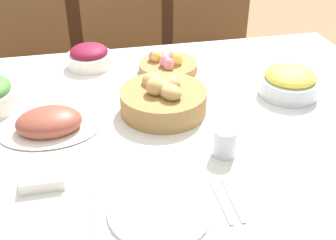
# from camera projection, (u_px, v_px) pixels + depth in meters

# --- Properties ---
(dining_table) EXTENTS (1.72, 1.16, 0.73)m
(dining_table) POSITION_uv_depth(u_px,v_px,m) (161.00, 200.00, 1.54)
(dining_table) COLOR silver
(dining_table) RESTS_ON ground
(chair_far_right) EXTENTS (0.44, 0.44, 0.97)m
(chair_far_right) POSITION_uv_depth(u_px,v_px,m) (215.00, 54.00, 2.28)
(chair_far_right) COLOR brown
(chair_far_right) RESTS_ON ground
(chair_far_left) EXTENTS (0.43, 0.43, 0.97)m
(chair_far_left) POSITION_uv_depth(u_px,v_px,m) (30.00, 70.00, 2.11)
(chair_far_left) COLOR brown
(chair_far_left) RESTS_ON ground
(chair_far_center) EXTENTS (0.44, 0.44, 0.97)m
(chair_far_center) POSITION_uv_depth(u_px,v_px,m) (128.00, 62.00, 2.20)
(chair_far_center) COLOR brown
(chair_far_center) RESTS_ON ground
(sideboard) EXTENTS (1.29, 0.44, 0.85)m
(sideboard) POSITION_uv_depth(u_px,v_px,m) (145.00, 20.00, 3.01)
(sideboard) COLOR #3D2616
(sideboard) RESTS_ON ground
(bread_basket) EXTENTS (0.28, 0.28, 0.13)m
(bread_basket) POSITION_uv_depth(u_px,v_px,m) (163.00, 99.00, 1.35)
(bread_basket) COLOR #9E7542
(bread_basket) RESTS_ON dining_table
(egg_basket) EXTENTS (0.23, 0.23, 0.08)m
(egg_basket) POSITION_uv_depth(u_px,v_px,m) (168.00, 65.00, 1.61)
(egg_basket) COLOR #9E7542
(egg_basket) RESTS_ON dining_table
(ham_platter) EXTENTS (0.30, 0.21, 0.08)m
(ham_platter) POSITION_uv_depth(u_px,v_px,m) (49.00, 123.00, 1.26)
(ham_platter) COLOR silver
(ham_platter) RESTS_ON dining_table
(pineapple_bowl) EXTENTS (0.20, 0.20, 0.10)m
(pineapple_bowl) POSITION_uv_depth(u_px,v_px,m) (289.00, 82.00, 1.44)
(pineapple_bowl) COLOR silver
(pineapple_bowl) RESTS_ON dining_table
(beet_salad_bowl) EXTENTS (0.17, 0.17, 0.09)m
(beet_salad_bowl) POSITION_uv_depth(u_px,v_px,m) (89.00, 56.00, 1.64)
(beet_salad_bowl) COLOR silver
(beet_salad_bowl) RESTS_ON dining_table
(dinner_plate) EXTENTS (0.25, 0.25, 0.01)m
(dinner_plate) POSITION_uv_depth(u_px,v_px,m) (160.00, 209.00, 0.99)
(dinner_plate) COLOR silver
(dinner_plate) RESTS_ON dining_table
(fork) EXTENTS (0.01, 0.16, 0.00)m
(fork) POSITION_uv_depth(u_px,v_px,m) (96.00, 220.00, 0.96)
(fork) COLOR #B7B7BC
(fork) RESTS_ON dining_table
(knife) EXTENTS (0.01, 0.16, 0.00)m
(knife) POSITION_uv_depth(u_px,v_px,m) (221.00, 201.00, 1.02)
(knife) COLOR #B7B7BC
(knife) RESTS_ON dining_table
(spoon) EXTENTS (0.01, 0.16, 0.00)m
(spoon) POSITION_uv_depth(u_px,v_px,m) (233.00, 199.00, 1.02)
(spoon) COLOR #B7B7BC
(spoon) RESTS_ON dining_table
(drinking_cup) EXTENTS (0.07, 0.07, 0.08)m
(drinking_cup) POSITION_uv_depth(u_px,v_px,m) (225.00, 142.00, 1.16)
(drinking_cup) COLOR silver
(drinking_cup) RESTS_ON dining_table
(butter_dish) EXTENTS (0.11, 0.07, 0.03)m
(butter_dish) POSITION_uv_depth(u_px,v_px,m) (43.00, 180.00, 1.06)
(butter_dish) COLOR silver
(butter_dish) RESTS_ON dining_table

